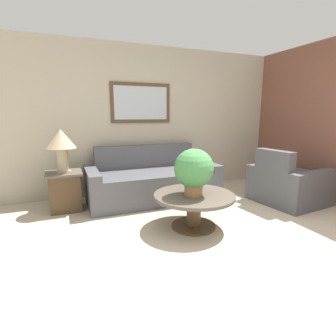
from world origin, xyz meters
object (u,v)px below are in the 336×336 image
side_table (65,190)px  couch_main (152,182)px  table_lamp (61,142)px  potted_plant_on_table (194,170)px  coffee_table (194,203)px  armchair (288,185)px

side_table → couch_main: bearing=0.1°
couch_main → table_lamp: table_lamp is taller
side_table → potted_plant_on_table: potted_plant_on_table is taller
coffee_table → side_table: size_ratio=1.75×
couch_main → potted_plant_on_table: potted_plant_on_table is taller
armchair → side_table: 3.51m
couch_main → side_table: (-1.37, -0.00, 0.00)m
coffee_table → potted_plant_on_table: bearing=-130.4°
couch_main → side_table: size_ratio=3.68×
armchair → coffee_table: (-1.87, -0.29, 0.02)m
couch_main → side_table: couch_main is taller
table_lamp → potted_plant_on_table: (1.46, -1.32, -0.26)m
couch_main → coffee_table: 1.29m
armchair → table_lamp: bearing=67.1°
potted_plant_on_table → coffee_table: bearing=49.6°
couch_main → armchair: same height
couch_main → coffee_table: couch_main is taller
armchair → table_lamp: size_ratio=1.73×
couch_main → side_table: 1.37m
armchair → potted_plant_on_table: (-1.91, -0.33, 0.46)m
armchair → coffee_table: size_ratio=1.07×
armchair → coffee_table: bearing=92.3°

